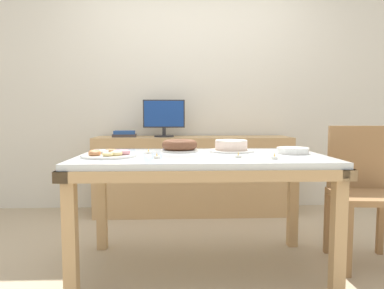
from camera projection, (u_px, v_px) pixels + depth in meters
The scene contains 15 objects.
ground_plane at pixel (202, 269), 2.27m from camera, with size 12.00×12.00×0.00m, color tan.
wall_back at pixel (192, 90), 3.77m from camera, with size 8.00×0.10×2.60m, color silver.
dining_table at pixel (202, 169), 2.21m from camera, with size 1.59×0.88×0.76m.
chair at pixel (362, 186), 2.36m from camera, with size 0.46×0.46×0.94m.
sideboard at pixel (193, 175), 3.54m from camera, with size 1.99×0.44×0.80m.
computer_monitor at pixel (164, 118), 3.48m from camera, with size 0.42×0.20×0.38m.
book_stack at pixel (125, 134), 3.48m from camera, with size 0.25×0.17×0.06m.
cake_chocolate_round at pixel (231, 146), 2.39m from camera, with size 0.32×0.32×0.08m.
cake_golden_bundt at pixel (180, 146), 2.40m from camera, with size 0.27×0.27×0.08m.
pastry_platter at pixel (109, 154), 2.09m from camera, with size 0.34×0.34×0.04m.
plate_stack at pixel (293, 150), 2.27m from camera, with size 0.21×0.21×0.04m.
tealight_near_cakes at pixel (274, 157), 1.97m from camera, with size 0.04×0.04×0.04m.
tealight_left_edge at pixel (157, 157), 2.01m from camera, with size 0.04×0.04×0.04m.
tealight_near_front at pixel (148, 152), 2.25m from camera, with size 0.04×0.04×0.04m.
tealight_right_edge at pixel (238, 156), 2.04m from camera, with size 0.04×0.04×0.04m.
Camera 1 is at (-0.15, -2.18, 1.01)m, focal length 32.00 mm.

